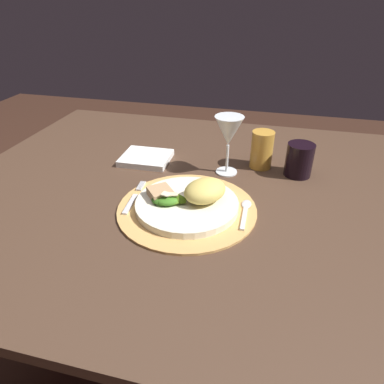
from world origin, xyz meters
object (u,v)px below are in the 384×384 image
Objects in this scene: napkin at (146,158)px; dark_tumbler at (299,160)px; dining_table at (181,226)px; dinner_plate at (187,204)px; wine_glass at (229,133)px; spoon at (246,209)px; amber_tumbler at (262,150)px; fork at (134,198)px.

napkin is 0.45m from dark_tumbler.
dark_tumbler is (0.30, 0.14, 0.18)m from dining_table.
napkin is (-0.19, 0.23, -0.01)m from dinner_plate.
dark_tumbler reaches higher than napkin.
wine_glass reaches higher than napkin.
wine_glass is (0.25, -0.02, 0.11)m from napkin.
spoon is 0.86× the size of napkin.
dining_table is 0.25m from spoon.
dinner_plate is 0.14m from spoon.
amber_tumbler is (0.02, 0.25, 0.05)m from spoon.
spoon is at bearing -24.55° from dining_table.
dark_tumbler is (0.11, -0.03, -0.01)m from amber_tumbler.
dark_tumbler is at bearing 43.71° from dinner_plate.
spoon is at bearing -118.22° from dark_tumbler.
fork is (-0.14, 0.00, -0.01)m from dinner_plate.
wine_glass is at bearing 44.72° from dining_table.
wine_glass is at bearing -3.78° from napkin.
amber_tumbler is at bearing 165.88° from dark_tumbler.
wine_glass is at bearing -146.16° from amber_tumbler.
napkin is (-0.05, 0.23, 0.00)m from fork.
dinner_plate is at bearing -1.42° from fork.
napkin is at bearing -172.60° from amber_tumbler.
wine_glass is at bearing -170.04° from dark_tumbler.
fork is 1.24× the size of spoon.
spoon is at bearing -68.28° from wine_glass.
spoon is (0.28, 0.02, 0.00)m from fork.
amber_tumbler reaches higher than dinner_plate.
fork is at bearing 178.58° from dinner_plate.
fork is 0.31m from wine_glass.
dark_tumbler is at bearing 9.96° from wine_glass.
dark_tumbler reaches higher than spoon.
dinner_plate is 1.59× the size of fork.
dinner_plate is 0.14m from fork.
dark_tumbler is at bearing 2.29° from napkin.
napkin is at bearing 139.38° from dining_table.
dinner_plate is 0.36m from dark_tumbler.
fork is at bearing -133.73° from wine_glass.
spoon is at bearing 3.84° from fork.
napkin is at bearing 176.22° from wine_glass.
dinner_plate reaches higher than napkin.
spoon reaches higher than fork.
dining_table is 0.20m from fork.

